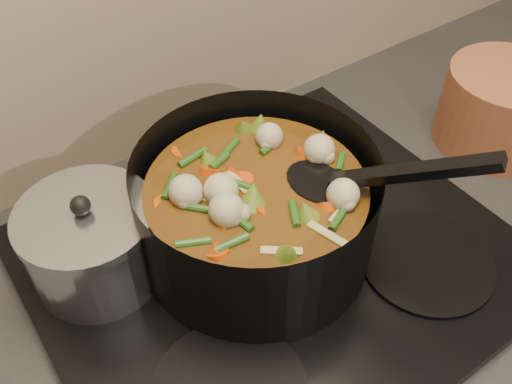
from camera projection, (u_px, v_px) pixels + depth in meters
stovetop at (275, 259)px, 0.79m from camera, size 0.62×0.54×0.03m
stockpot at (257, 212)px, 0.74m from camera, size 0.39×0.41×0.23m
saucepan at (92, 243)px, 0.72m from camera, size 0.17×0.17×0.14m
terracotta_crock at (500, 108)px, 0.94m from camera, size 0.23×0.23×0.13m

